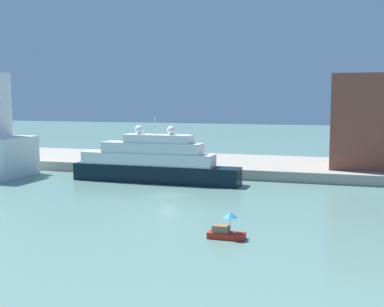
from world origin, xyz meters
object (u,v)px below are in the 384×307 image
Objects in this scene: harbor_building at (375,121)px; person_figure at (164,157)px; large_yacht at (153,163)px; mooring_bollard at (181,164)px; parked_car at (140,156)px; small_motorboat at (226,230)px.

harbor_building is 38.58m from person_figure.
mooring_bollard is (2.31, 7.25, -0.98)m from large_yacht.
parked_car is at bearing -178.75° from harbor_building.
person_figure is at bearing -13.66° from parked_car.
harbor_building is at bearing 3.42° from person_figure.
large_yacht is 17.38m from parked_car.
mooring_bollard is (-16.85, 35.77, 1.33)m from small_motorboat.
harbor_building is (34.46, 15.93, 6.56)m from large_yacht.
harbor_building is at bearing 1.25° from parked_car.
harbor_building is at bearing 15.11° from mooring_bollard.
mooring_bollard is (-32.15, -8.68, -7.54)m from harbor_building.
person_figure reaches higher than parked_car.
mooring_bollard is at bearing -48.53° from person_figure.
large_yacht is 1.75× the size of harbor_building.
parked_car is at bearing 166.34° from person_figure.
mooring_bollard is at bearing 72.36° from large_yacht.
large_yacht is at bearing -155.19° from harbor_building.
harbor_building is 34.15m from mooring_bollard.
mooring_bollard is at bearing -164.89° from harbor_building.
person_figure is (-37.83, -2.26, -7.21)m from harbor_building.
parked_car is (-43.23, -0.95, -7.32)m from harbor_building.
person_figure is at bearing 131.47° from mooring_bollard.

